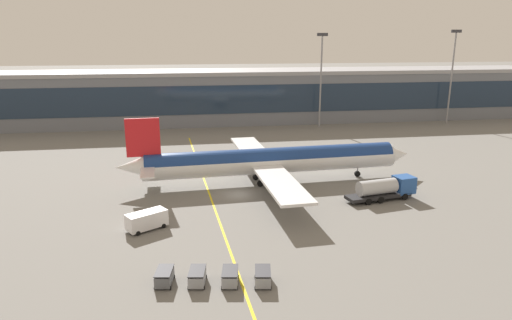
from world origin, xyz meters
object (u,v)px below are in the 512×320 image
object	(u,v)px
baggage_cart_1	(197,277)
crew_van	(148,219)
baggage_cart_0	(164,277)
main_airliner	(271,161)
baggage_cart_3	(263,277)
baggage_cart_2	(230,277)
fuel_tanker	(385,188)

from	to	relation	value
baggage_cart_1	crew_van	bearing A→B (deg)	111.98
baggage_cart_1	baggage_cart_0	bearing A→B (deg)	171.24
main_airliner	crew_van	xyz separation A→B (m)	(-18.83, -16.34, -2.43)
crew_van	baggage_cart_3	distance (m)	19.37
crew_van	baggage_cart_2	xyz separation A→B (m)	(8.88, -14.66, -0.53)
main_airliner	baggage_cart_2	xyz separation A→B (m)	(-9.95, -31.01, -2.96)
baggage_cart_0	baggage_cart_1	world-z (taller)	same
baggage_cart_0	baggage_cart_1	xyz separation A→B (m)	(3.16, -0.49, 0.00)
baggage_cart_0	baggage_cart_2	distance (m)	6.40
crew_van	baggage_cart_2	world-z (taller)	crew_van
crew_van	baggage_cart_2	size ratio (longest dim) A/B	1.88
baggage_cart_1	baggage_cart_3	bearing A→B (deg)	-8.76
crew_van	baggage_cart_0	world-z (taller)	crew_van
baggage_cart_0	baggage_cart_1	bearing A→B (deg)	-8.76
main_airliner	crew_van	world-z (taller)	main_airliner
crew_van	baggage_cart_0	size ratio (longest dim) A/B	1.88
baggage_cart_1	baggage_cart_3	size ratio (longest dim) A/B	1.00
main_airliner	baggage_cart_0	xyz separation A→B (m)	(-16.27, -30.03, -2.96)
crew_van	fuel_tanker	bearing A→B (deg)	9.43
fuel_tanker	baggage_cart_1	bearing A→B (deg)	-144.97
baggage_cart_3	main_airliner	bearing A→B (deg)	77.85
baggage_cart_0	baggage_cart_2	world-z (taller)	same
baggage_cart_2	baggage_cart_1	bearing A→B (deg)	171.24
main_airliner	crew_van	size ratio (longest dim) A/B	9.22
baggage_cart_1	main_airliner	bearing A→B (deg)	66.76
baggage_cart_0	baggage_cart_3	bearing A→B (deg)	-8.76
main_airliner	crew_van	bearing A→B (deg)	-139.04
baggage_cart_1	baggage_cart_3	world-z (taller)	same
main_airliner	baggage_cart_3	bearing A→B (deg)	-102.15
fuel_tanker	baggage_cart_0	distance (m)	36.93
baggage_cart_0	fuel_tanker	bearing A→B (deg)	31.59
crew_van	baggage_cart_0	bearing A→B (deg)	-79.41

